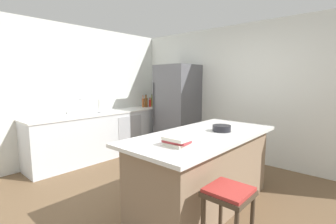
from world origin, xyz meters
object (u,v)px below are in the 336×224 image
Objects in this scene: kitchen_island at (203,169)px; cookbook_stack at (177,141)px; hot_sauce_bottle at (150,103)px; olive_oil_bottle at (152,102)px; bar_stool at (228,202)px; mixing_bowl at (222,128)px; syrup_bottle at (154,102)px; whiskey_bottle at (146,102)px; vinegar_bottle at (143,103)px; refrigerator at (177,108)px; sink_faucet at (80,106)px; paper_towel_roll at (100,106)px.

cookbook_stack reaches higher than kitchen_island.
kitchen_island is at bearing -31.27° from hot_sauce_bottle.
bar_stool is at bearing -35.18° from olive_oil_bottle.
syrup_bottle is at bearing 151.10° from mixing_bowl.
syrup_bottle is 0.83× the size of olive_oil_bottle.
olive_oil_bottle is 0.18m from whiskey_bottle.
mixing_bowl is at bearing 90.37° from cookbook_stack.
vinegar_bottle is (-0.02, -0.28, -0.00)m from olive_oil_bottle.
refrigerator is 2.78× the size of bar_stool.
bar_stool is 4.06m from olive_oil_bottle.
whiskey_bottle is (0.02, 1.68, -0.04)m from sink_faucet.
olive_oil_bottle is at bearing 139.72° from cookbook_stack.
vinegar_bottle is at bearing 92.82° from paper_towel_roll.
cookbook_stack is at bearing -9.10° from sink_faucet.
vinegar_bottle is (-2.62, 1.38, 0.56)m from kitchen_island.
sink_faucet is 1.01× the size of whiskey_bottle.
hot_sauce_bottle is at bearing -73.02° from olive_oil_bottle.
paper_towel_roll is 1.37m from hot_sauce_bottle.
refrigerator is 2.89m from cookbook_stack.
paper_towel_roll reaches higher than sink_faucet.
refrigerator is at bearing 7.14° from whiskey_bottle.
paper_towel_roll reaches higher than syrup_bottle.
kitchen_island is 3.02m from vinegar_bottle.
bar_stool is 3.99m from hot_sauce_bottle.
hot_sauce_bottle is (0.03, -0.09, -0.03)m from olive_oil_bottle.
kitchen_island is 2.64m from paper_towel_roll.
syrup_bottle is (-3.32, 2.43, 0.46)m from bar_stool.
refrigerator reaches higher than bar_stool.
hot_sauce_bottle is 2.98m from mixing_bowl.
olive_oil_bottle is 0.99× the size of whiskey_bottle.
sink_faucet is at bearing -116.72° from refrigerator.
sink_faucet is 0.96× the size of paper_towel_roll.
mixing_bowl is at bearing -28.90° from syrup_bottle.
whiskey_bottle is (-3.32, 2.15, 0.48)m from bar_stool.
whiskey_bottle and vinegar_bottle have the same top height.
refrigerator is 6.34× the size of vinegar_bottle.
hot_sauce_bottle is 0.75× the size of whiskey_bottle.
refrigerator is 3.34m from bar_stool.
kitchen_island is 0.56m from mixing_bowl.
kitchen_island is 3.14m from olive_oil_bottle.
paper_towel_roll reaches higher than cookbook_stack.
paper_towel_roll is at bearing 78.84° from sink_faucet.
sink_faucet is at bearing -170.53° from mixing_bowl.
refrigerator reaches higher than cookbook_stack.
olive_oil_bottle is at bearing 152.62° from mixing_bowl.
syrup_bottle reaches higher than bar_stool.
sink_faucet is at bearing -90.53° from whiskey_bottle.
sink_faucet reaches higher than bar_stool.
kitchen_island is at bearing -32.45° from olive_oil_bottle.
olive_oil_bottle is 0.10m from hot_sauce_bottle.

